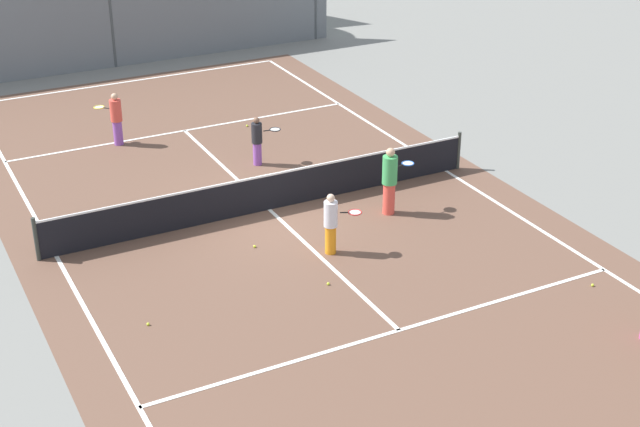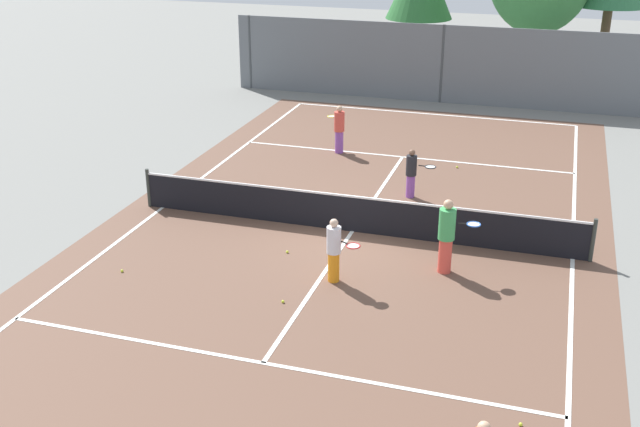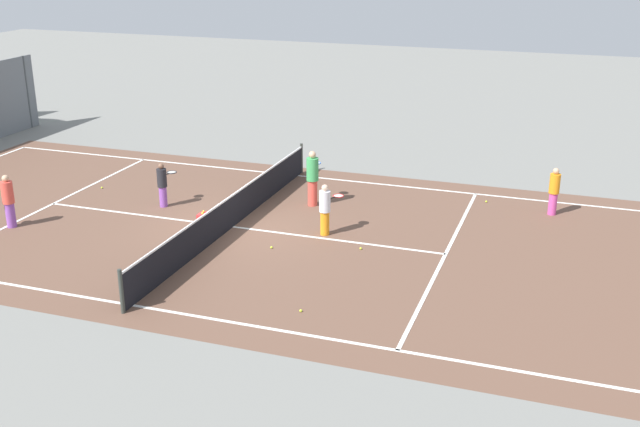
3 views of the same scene
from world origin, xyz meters
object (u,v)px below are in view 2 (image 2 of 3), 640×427
object	(u,v)px
ball_crate	(357,212)
tennis_ball_5	(449,237)
player_4	(334,250)
player_2	(412,173)
player_0	(339,129)
tennis_ball_1	(287,252)
tennis_ball_2	(521,425)
player_3	(447,235)
tennis_ball_4	(122,271)
tennis_ball_3	(283,302)
tennis_ball_0	(457,167)

from	to	relation	value
ball_crate	tennis_ball_5	xyz separation A→B (m)	(2.58, -0.57, -0.15)
player_4	tennis_ball_5	xyz separation A→B (m)	(2.14, 3.13, -0.76)
player_2	ball_crate	bearing A→B (deg)	-118.35
player_0	player_2	distance (m)	4.60
player_0	player_4	world-z (taller)	player_0
player_0	tennis_ball_1	world-z (taller)	player_0
tennis_ball_2	ball_crate	bearing A→B (deg)	122.08
player_2	tennis_ball_5	bearing A→B (deg)	-59.45
player_2	tennis_ball_1	xyz separation A→B (m)	(-2.15, -4.62, -0.71)
player_4	player_3	bearing A→B (deg)	27.66
tennis_ball_4	tennis_ball_5	world-z (taller)	same
player_2	tennis_ball_3	xyz separation A→B (m)	(-1.40, -6.99, -0.71)
tennis_ball_1	tennis_ball_3	xyz separation A→B (m)	(0.74, -2.37, 0.00)
player_4	tennis_ball_1	bearing A→B (deg)	144.72
tennis_ball_5	ball_crate	bearing A→B (deg)	167.63
player_0	player_3	size ratio (longest dim) A/B	0.90
player_4	tennis_ball_0	world-z (taller)	player_4
player_0	tennis_ball_2	size ratio (longest dim) A/B	24.56
player_0	player_3	bearing A→B (deg)	-58.39
player_0	ball_crate	world-z (taller)	player_0
ball_crate	tennis_ball_4	size ratio (longest dim) A/B	6.45
player_0	tennis_ball_2	xyz separation A→B (m)	(6.92, -13.09, -0.80)
player_2	player_4	world-z (taller)	player_4
player_0	tennis_ball_3	distance (m)	10.53
ball_crate	tennis_ball_0	world-z (taller)	ball_crate
tennis_ball_4	player_4	bearing A→B (deg)	12.24
player_4	ball_crate	world-z (taller)	player_4
player_3	player_4	size ratio (longest dim) A/B	1.18
player_2	tennis_ball_2	xyz separation A→B (m)	(3.78, -9.73, -0.71)
player_2	player_3	world-z (taller)	player_3
tennis_ball_0	tennis_ball_2	xyz separation A→B (m)	(2.86, -12.69, 0.00)
ball_crate	tennis_ball_3	distance (m)	5.01
player_2	player_3	bearing A→B (deg)	-69.33
player_2	ball_crate	xyz separation A→B (m)	(-1.07, -1.99, -0.56)
tennis_ball_0	tennis_ball_4	bearing A→B (deg)	-123.42
player_0	player_4	size ratio (longest dim) A/B	1.06
player_2	tennis_ball_0	bearing A→B (deg)	72.70
tennis_ball_3	player_3	bearing A→B (deg)	39.22
tennis_ball_5	player_4	bearing A→B (deg)	-124.39
player_2	tennis_ball_5	size ratio (longest dim) A/B	21.84
tennis_ball_4	tennis_ball_5	bearing A→B (deg)	30.92
tennis_ball_0	tennis_ball_5	xyz separation A→B (m)	(0.59, -5.51, 0.00)
tennis_ball_0	player_3	bearing A→B (deg)	-84.12
player_2	tennis_ball_0	distance (m)	3.18
player_3	tennis_ball_4	bearing A→B (deg)	-162.44
tennis_ball_3	player_4	bearing A→B (deg)	59.59
tennis_ball_1	tennis_ball_3	distance (m)	2.48
tennis_ball_0	tennis_ball_2	world-z (taller)	same
tennis_ball_2	tennis_ball_5	world-z (taller)	same
tennis_ball_1	player_0	bearing A→B (deg)	97.06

